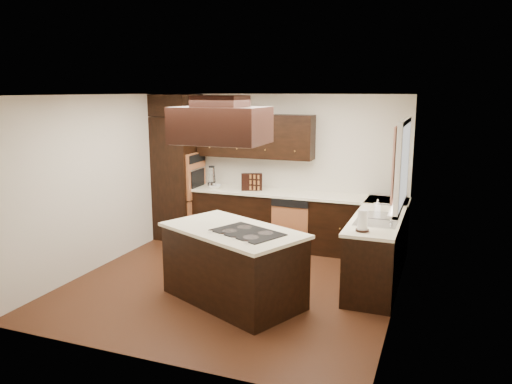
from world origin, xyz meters
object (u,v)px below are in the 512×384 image
at_px(range_hood, 221,125).
at_px(spice_rack, 252,182).
at_px(oven_column, 178,178).
at_px(island, 233,266).

bearing_deg(range_hood, spice_rack, 102.64).
xyz_separation_m(range_hood, spice_rack, (-0.52, 2.30, -1.10)).
bearing_deg(spice_rack, oven_column, 157.68).
relative_size(range_hood, spice_rack, 3.05).
bearing_deg(oven_column, range_hood, -50.26).
distance_m(island, range_hood, 1.72).
height_order(oven_column, island, oven_column).
relative_size(oven_column, spice_rack, 6.15).
relative_size(oven_column, island, 1.26).
bearing_deg(spice_rack, range_hood, -101.78).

